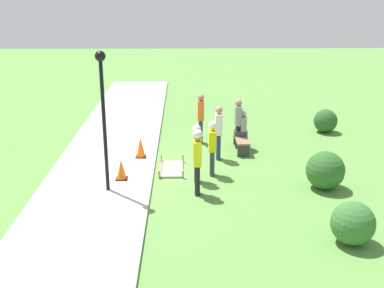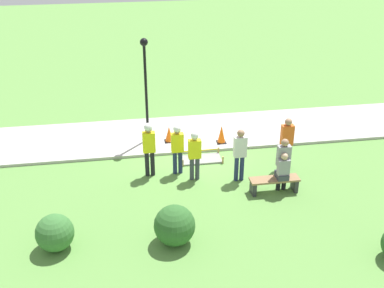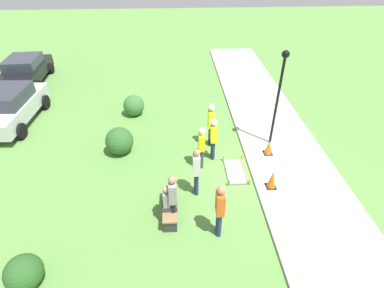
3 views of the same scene
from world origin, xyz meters
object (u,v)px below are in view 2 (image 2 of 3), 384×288
person_seated_on_bench (283,169)px  bystander_in_white_shirt (283,161)px  park_bench (274,183)px  traffic_cone_near_patch (221,134)px  worker_assistant (149,144)px  bystander_in_gray_shirt (240,152)px  traffic_cone_far_patch (169,134)px  bystander_in_orange_shirt (287,140)px  worker_trainee (195,152)px  worker_supervisor (177,145)px  lamppost_near (145,75)px

person_seated_on_bench → bystander_in_white_shirt: size_ratio=0.51×
park_bench → person_seated_on_bench: (-0.22, 0.05, 0.50)m
person_seated_on_bench → bystander_in_white_shirt: (-0.04, -0.15, 0.17)m
traffic_cone_near_patch → bystander_in_white_shirt: bystander_in_white_shirt is taller
person_seated_on_bench → worker_assistant: bearing=-23.3°
park_bench → bystander_in_white_shirt: 0.72m
bystander_in_gray_shirt → bystander_in_white_shirt: bearing=146.8°
traffic_cone_far_patch → traffic_cone_near_patch: bearing=167.9°
worker_assistant → bystander_in_gray_shirt: bearing=164.6°
worker_assistant → bystander_in_orange_shirt: worker_assistant is taller
worker_trainee → bystander_in_gray_shirt: size_ratio=0.95×
worker_trainee → bystander_in_white_shirt: bystander_in_white_shirt is taller
traffic_cone_far_patch → park_bench: size_ratio=0.39×
traffic_cone_near_patch → person_seated_on_bench: (-1.13, 3.48, 0.39)m
bystander_in_gray_shirt → person_seated_on_bench: bearing=140.7°
bystander_in_orange_shirt → bystander_in_gray_shirt: bearing=16.9°
person_seated_on_bench → worker_trainee: (2.52, -1.20, 0.18)m
worker_supervisor → bystander_in_white_shirt: bystander_in_white_shirt is taller
person_seated_on_bench → bystander_in_gray_shirt: (1.12, -0.92, 0.20)m
traffic_cone_near_patch → traffic_cone_far_patch: bearing=-12.1°
traffic_cone_near_patch → worker_assistant: worker_assistant is taller
worker_supervisor → bystander_in_white_shirt: bearing=153.3°
park_bench → bystander_in_orange_shirt: bearing=-120.5°
park_bench → worker_supervisor: worker_supervisor is taller
worker_assistant → park_bench: bearing=156.1°
worker_supervisor → bystander_in_orange_shirt: bearing=176.1°
traffic_cone_near_patch → bystander_in_gray_shirt: (-0.02, 2.56, 0.58)m
bystander_in_white_shirt → bystander_in_orange_shirt: bearing=-113.4°
worker_assistant → bystander_in_orange_shirt: size_ratio=1.03×
traffic_cone_far_patch → bystander_in_white_shirt: bearing=129.5°
person_seated_on_bench → lamppost_near: size_ratio=0.23×
worker_supervisor → bystander_in_gray_shirt: bearing=157.8°
bystander_in_white_shirt → park_bench: bearing=21.5°
park_bench → bystander_in_white_shirt: (-0.26, -0.10, 0.66)m
worker_supervisor → lamppost_near: 3.05m
worker_assistant → bystander_in_gray_shirt: worker_assistant is taller
traffic_cone_near_patch → person_seated_on_bench: size_ratio=0.77×
lamppost_near → traffic_cone_near_patch: bearing=165.3°
worker_trainee → lamppost_near: bearing=-66.9°
traffic_cone_far_patch → worker_supervisor: size_ratio=0.35×
bystander_in_white_shirt → bystander_in_gray_shirt: bearing=-33.2°
bystander_in_orange_shirt → bystander_in_white_shirt: (0.55, 1.28, -0.05)m
park_bench → bystander_in_orange_shirt: size_ratio=0.84×
bystander_in_gray_shirt → bystander_in_white_shirt: bystander_in_gray_shirt is taller
traffic_cone_near_patch → park_bench: traffic_cone_near_patch is taller
park_bench → person_seated_on_bench: 0.55m
worker_supervisor → bystander_in_orange_shirt: 3.61m
traffic_cone_near_patch → bystander_in_white_shirt: size_ratio=0.39×
traffic_cone_far_patch → bystander_in_white_shirt: (-3.07, 3.73, 0.60)m
traffic_cone_near_patch → worker_supervisor: size_ratio=0.39×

